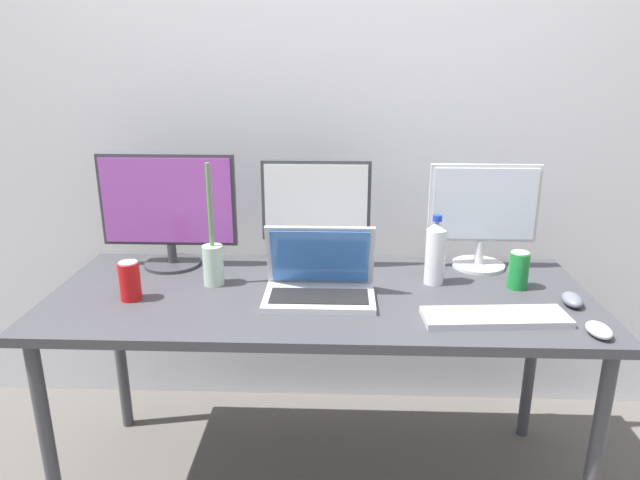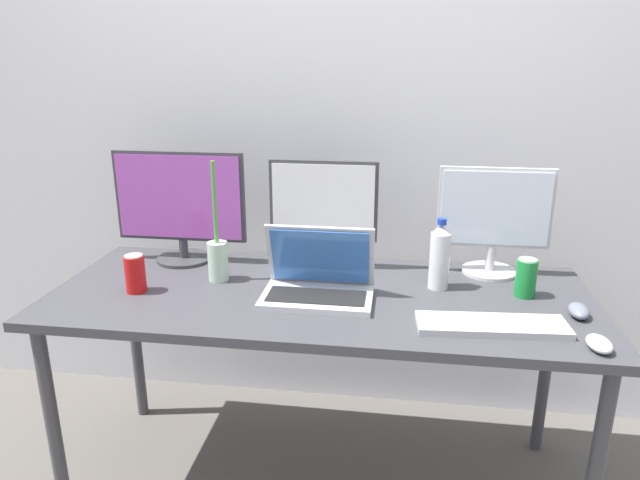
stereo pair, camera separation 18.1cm
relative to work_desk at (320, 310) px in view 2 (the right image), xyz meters
name	(u,v)px [view 2 (the right image)]	position (x,y,z in m)	size (l,w,h in m)	color
ground_plane	(320,478)	(0.00, 0.00, -0.68)	(16.00, 16.00, 0.00)	#5B5651
wall_back	(341,104)	(0.00, 0.59, 0.62)	(7.00, 0.08, 2.60)	silver
work_desk	(320,310)	(0.00, 0.00, 0.00)	(1.76, 0.71, 0.74)	#424247
monitor_left	(180,204)	(-0.55, 0.23, 0.28)	(0.49, 0.20, 0.41)	#38383D
monitor_center	(323,211)	(-0.02, 0.25, 0.27)	(0.39, 0.20, 0.39)	#38383D
monitor_right	(494,218)	(0.57, 0.26, 0.27)	(0.39, 0.19, 0.38)	silver
laptop_silver	(317,281)	(0.00, -0.04, 0.12)	(0.35, 0.23, 0.23)	silver
keyboard_main	(492,325)	(0.52, -0.19, 0.07)	(0.42, 0.13, 0.02)	#B2B2B7
mouse_by_keyboard	(599,344)	(0.78, -0.28, 0.08)	(0.06, 0.10, 0.03)	silver
mouse_by_laptop	(579,311)	(0.79, -0.07, 0.08)	(0.06, 0.10, 0.04)	slate
water_bottle	(440,257)	(0.38, 0.10, 0.17)	(0.07, 0.07, 0.24)	silver
soda_can_near_keyboard	(135,274)	(-0.60, -0.08, 0.12)	(0.07, 0.07, 0.13)	red
soda_can_by_laptop	(526,278)	(0.66, 0.06, 0.12)	(0.07, 0.07, 0.13)	#197F33
bamboo_vase	(218,257)	(-0.36, 0.06, 0.15)	(0.07, 0.07, 0.41)	#B2D1B7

